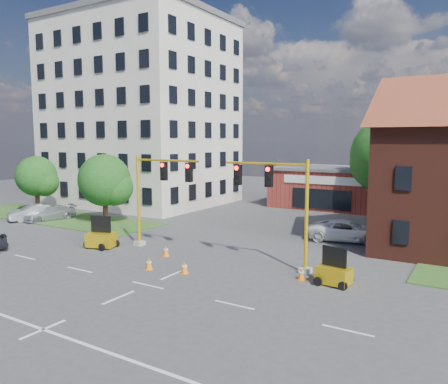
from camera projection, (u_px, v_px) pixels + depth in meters
The scene contains 19 objects.
ground at pixel (148, 285), 21.81m from camera, with size 120.00×120.00×0.00m, color #3E3E40.
grass_verge_nw at pixel (56, 217), 40.62m from camera, with size 22.00×6.00×0.08m, color #2B4D1D.
lane_markings at pixel (102, 304), 19.26m from camera, with size 60.00×36.00×0.01m, color silver, non-canonical shape.
office_block at pixel (141, 112), 49.47m from camera, with size 18.40×15.40×20.60m.
brick_shop at pixel (334, 187), 46.95m from camera, with size 12.40×8.40×4.30m.
tree_large at pixel (398, 159), 40.52m from camera, with size 8.26×7.87×9.61m.
tree_nw_front at pixel (107, 182), 37.46m from camera, with size 4.71×4.49×5.99m.
tree_nw_rear at pixel (38, 178), 43.09m from camera, with size 4.17×3.97×5.61m.
signal_mast_west at pixel (157, 190), 28.67m from camera, with size 5.30×0.60×6.20m.
signal_mast_east at pixel (279, 200), 24.16m from camera, with size 5.30×0.60×6.20m.
trailer_west at pixel (101, 238), 29.28m from camera, with size 2.10×1.70×2.07m.
trailer_east at pixel (334, 273), 21.81m from camera, with size 1.76×1.29×1.86m.
cone_a at pixel (149, 264), 24.37m from camera, with size 0.40×0.40×0.70m.
cone_b at pixel (166, 251), 27.18m from camera, with size 0.40×0.40×0.70m.
cone_c at pixel (185, 268), 23.65m from camera, with size 0.40×0.40×0.70m.
cone_d at pixel (301, 274), 22.55m from camera, with size 0.40×0.40×0.70m.
pickup_white at pixel (347, 231), 31.19m from camera, with size 2.49×5.39×1.50m, color white.
sedan_silver_front at pixel (34, 212), 39.31m from camera, with size 1.52×4.37×1.44m, color #ADB0B5.
sedan_silver_rear at pixel (50, 213), 39.22m from camera, with size 1.82×4.48×1.30m, color #ADB0B5.
Camera 1 is at (14.25, -16.01, 7.25)m, focal length 35.00 mm.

